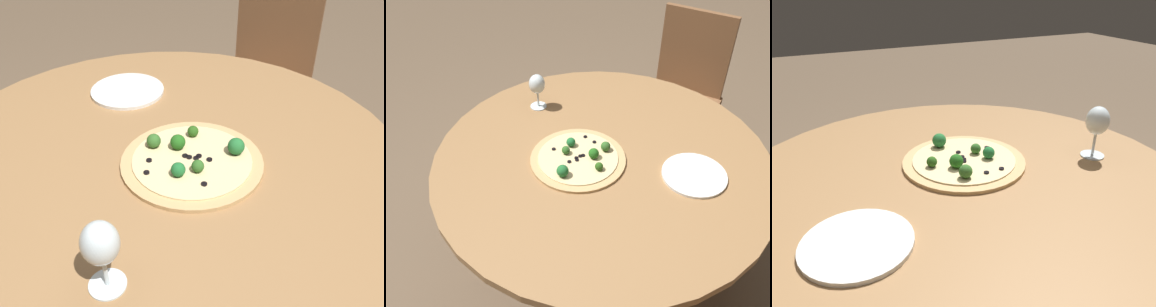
# 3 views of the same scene
# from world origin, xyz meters

# --- Properties ---
(dining_table) EXTENTS (1.22, 1.22, 0.73)m
(dining_table) POSITION_xyz_m (0.00, 0.00, 0.67)
(dining_table) COLOR olive
(dining_table) RESTS_ON ground_plane
(pizza) EXTENTS (0.34, 0.34, 0.06)m
(pizza) POSITION_xyz_m (-0.05, -0.08, 0.74)
(pizza) COLOR tan
(pizza) RESTS_ON dining_table
(wine_glass) EXTENTS (0.07, 0.07, 0.15)m
(wine_glass) POSITION_xyz_m (-0.41, 0.04, 0.83)
(wine_glass) COLOR silver
(wine_glass) RESTS_ON dining_table
(plate_near) EXTENTS (0.22, 0.22, 0.01)m
(plate_near) POSITION_xyz_m (0.29, 0.15, 0.74)
(plate_near) COLOR silver
(plate_near) RESTS_ON dining_table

